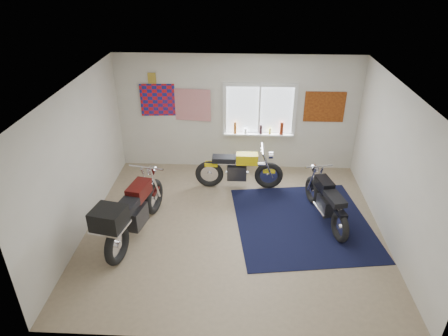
{
  "coord_description": "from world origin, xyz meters",
  "views": [
    {
      "loc": [
        0.12,
        -6.12,
        4.6
      ],
      "look_at": [
        -0.2,
        0.4,
        1.06
      ],
      "focal_mm": 32.0,
      "sensor_mm": 36.0,
      "label": 1
    }
  ],
  "objects_px": {
    "yellow_triumph": "(239,170)",
    "black_chrome_bike": "(326,201)",
    "navy_rug": "(302,222)",
    "maroon_tourer": "(131,213)"
  },
  "relations": [
    {
      "from": "navy_rug",
      "to": "black_chrome_bike",
      "type": "bearing_deg",
      "value": 16.85
    },
    {
      "from": "black_chrome_bike",
      "to": "maroon_tourer",
      "type": "height_order",
      "value": "maroon_tourer"
    },
    {
      "from": "yellow_triumph",
      "to": "maroon_tourer",
      "type": "relative_size",
      "value": 0.87
    },
    {
      "from": "yellow_triumph",
      "to": "maroon_tourer",
      "type": "bearing_deg",
      "value": -133.4
    },
    {
      "from": "navy_rug",
      "to": "black_chrome_bike",
      "type": "height_order",
      "value": "black_chrome_bike"
    },
    {
      "from": "navy_rug",
      "to": "yellow_triumph",
      "type": "height_order",
      "value": "yellow_triumph"
    },
    {
      "from": "yellow_triumph",
      "to": "black_chrome_bike",
      "type": "xyz_separation_m",
      "value": [
        1.69,
        -1.15,
        -0.01
      ]
    },
    {
      "from": "yellow_triumph",
      "to": "black_chrome_bike",
      "type": "height_order",
      "value": "yellow_triumph"
    },
    {
      "from": "black_chrome_bike",
      "to": "maroon_tourer",
      "type": "xyz_separation_m",
      "value": [
        -3.54,
        -0.8,
        0.17
      ]
    },
    {
      "from": "maroon_tourer",
      "to": "navy_rug",
      "type": "bearing_deg",
      "value": -66.12
    }
  ]
}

